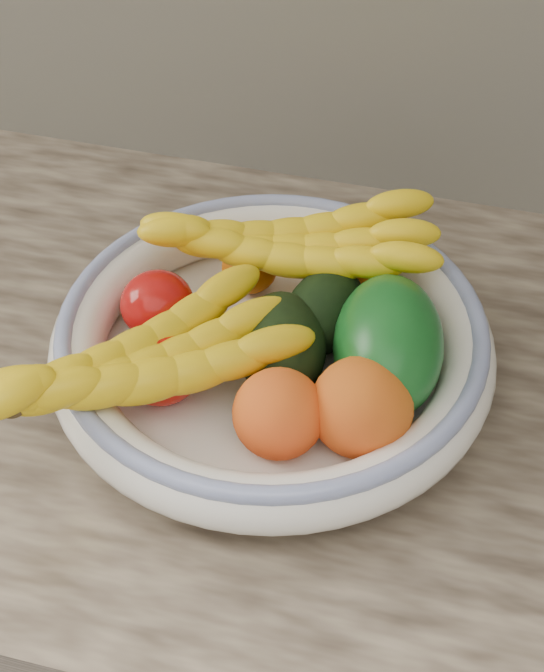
{
  "coord_description": "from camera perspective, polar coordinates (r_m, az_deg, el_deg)",
  "views": [
    {
      "loc": [
        0.16,
        1.04,
        1.58
      ],
      "look_at": [
        0.0,
        1.66,
        0.96
      ],
      "focal_mm": 55.0,
      "sensor_mm": 36.0,
      "label": 1
    }
  ],
  "objects": [
    {
      "name": "tomato_left",
      "position": [
        0.92,
        -6.37,
        1.75
      ],
      "size": [
        0.08,
        0.08,
        0.06
      ],
      "primitive_type": "ellipsoid",
      "rotation": [
        0.0,
        0.0,
        0.24
      ],
      "color": "#B10F0D",
      "rests_on": "fruit_bowl"
    },
    {
      "name": "avocado_right",
      "position": [
        0.91,
        2.93,
        1.39
      ],
      "size": [
        0.09,
        0.11,
        0.07
      ],
      "primitive_type": "ellipsoid",
      "rotation": [
        0.0,
        0.0,
        -0.21
      ],
      "color": "black",
      "rests_on": "fruit_bowl"
    },
    {
      "name": "banana_bunch_front",
      "position": [
        0.84,
        -7.37,
        -1.92
      ],
      "size": [
        0.29,
        0.29,
        0.08
      ],
      "primitive_type": null,
      "rotation": [
        0.0,
        0.0,
        0.79
      ],
      "color": "yellow",
      "rests_on": "fruit_bowl"
    },
    {
      "name": "tomato_near_left",
      "position": [
        0.87,
        -6.24,
        -1.57
      ],
      "size": [
        0.09,
        0.09,
        0.07
      ],
      "primitive_type": "ellipsoid",
      "rotation": [
        0.0,
        0.0,
        -0.24
      ],
      "color": "#C60A00",
      "rests_on": "fruit_bowl"
    },
    {
      "name": "fruit_bowl",
      "position": [
        0.9,
        -0.0,
        -0.52
      ],
      "size": [
        0.39,
        0.39,
        0.08
      ],
      "color": "white",
      "rests_on": "kitchen_counter"
    },
    {
      "name": "kitchen_counter",
      "position": [
        1.3,
        0.3,
        -15.04
      ],
      "size": [
        2.44,
        0.66,
        1.4
      ],
      "color": "brown",
      "rests_on": "ground"
    },
    {
      "name": "banana_bunch_back",
      "position": [
        0.94,
        0.93,
        4.75
      ],
      "size": [
        0.3,
        0.17,
        0.08
      ],
      "primitive_type": null,
      "rotation": [
        0.0,
        0.0,
        0.25
      ],
      "color": "yellow",
      "rests_on": "fruit_bowl"
    },
    {
      "name": "peach_right",
      "position": [
        0.83,
        4.98,
        -3.96
      ],
      "size": [
        0.1,
        0.1,
        0.08
      ],
      "primitive_type": "ellipsoid",
      "rotation": [
        0.0,
        0.0,
        -0.22
      ],
      "color": "orange",
      "rests_on": "fruit_bowl"
    },
    {
      "name": "peach_front",
      "position": [
        0.82,
        0.38,
        -4.33
      ],
      "size": [
        0.09,
        0.09,
        0.08
      ],
      "primitive_type": "ellipsoid",
      "rotation": [
        0.0,
        0.0,
        0.2
      ],
      "color": "orange",
      "rests_on": "fruit_bowl"
    },
    {
      "name": "clementine_back_left",
      "position": [
        0.97,
        -1.25,
        3.83
      ],
      "size": [
        0.07,
        0.07,
        0.05
      ],
      "primitive_type": "ellipsoid",
      "rotation": [
        0.0,
        0.0,
        -0.41
      ],
      "color": "orange",
      "rests_on": "fruit_bowl"
    },
    {
      "name": "green_mango",
      "position": [
        0.87,
        6.44,
        -0.51
      ],
      "size": [
        0.15,
        0.16,
        0.12
      ],
      "primitive_type": "ellipsoid",
      "rotation": [
        0.0,
        0.31,
        0.22
      ],
      "color": "#0E4C17",
      "rests_on": "fruit_bowl"
    },
    {
      "name": "avocado_center",
      "position": [
        0.88,
        0.55,
        -0.54
      ],
      "size": [
        0.1,
        0.13,
        0.08
      ],
      "primitive_type": "ellipsoid",
      "rotation": [
        0.0,
        0.0,
        0.27
      ],
      "color": "black",
      "rests_on": "fruit_bowl"
    },
    {
      "name": "clementine_back_right",
      "position": [
        0.97,
        4.11,
        3.7
      ],
      "size": [
        0.07,
        0.07,
        0.05
      ],
      "primitive_type": "ellipsoid",
      "rotation": [
        0.0,
        0.0,
        -0.28
      ],
      "color": "orange",
      "rests_on": "fruit_bowl"
    }
  ]
}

